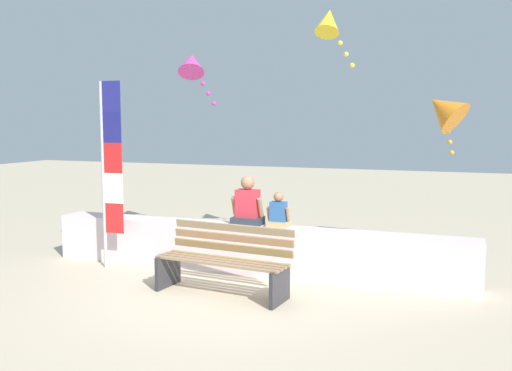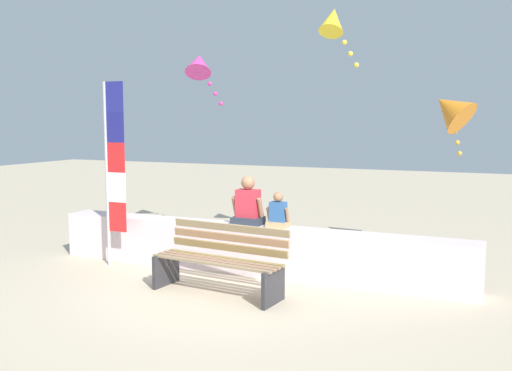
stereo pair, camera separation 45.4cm
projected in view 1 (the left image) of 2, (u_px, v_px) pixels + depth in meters
name	position (u px, v px, depth m)	size (l,w,h in m)	color
ground_plane	(218.00, 295.00, 7.36)	(40.00, 40.00, 0.00)	#C6B396
seawall_ledge	(250.00, 249.00, 8.40)	(6.47, 0.47, 0.71)	silver
park_bench	(224.00, 261.00, 7.37)	(1.84, 0.79, 0.88)	#94795B
person_adult	(248.00, 206.00, 8.39)	(0.48, 0.35, 0.73)	#2C3443
person_child	(278.00, 213.00, 8.23)	(0.34, 0.25, 0.51)	tan
flag_banner	(109.00, 165.00, 8.53)	(0.36, 0.05, 2.84)	#B7B7BC
kite_yellow	(329.00, 22.00, 9.09)	(0.64, 0.55, 1.04)	yellow
kite_magenta	(192.00, 64.00, 10.23)	(0.75, 0.75, 1.05)	#DB3D9E
kite_orange	(444.00, 109.00, 9.08)	(0.94, 0.84, 1.16)	orange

